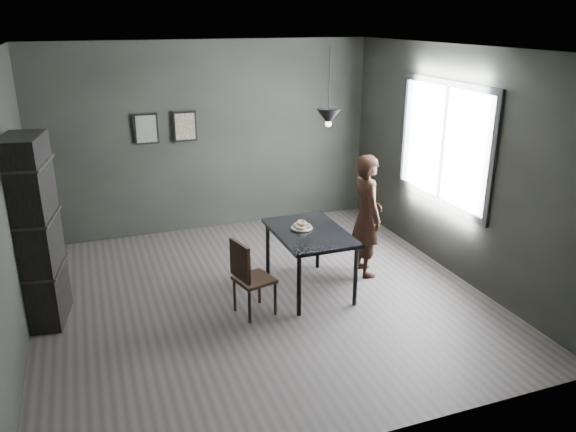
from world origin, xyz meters
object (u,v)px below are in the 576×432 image
object	(u,v)px
pendant_lamp	(329,116)
cafe_table	(310,237)
shelf_unit	(35,233)
woman	(367,216)
white_plate	(302,228)
wood_chair	(248,274)

from	to	relation	value
pendant_lamp	cafe_table	bearing A→B (deg)	-158.20
shelf_unit	cafe_table	bearing A→B (deg)	3.52
woman	shelf_unit	xyz separation A→B (m)	(-3.76, 0.13, 0.23)
cafe_table	shelf_unit	bearing A→B (deg)	173.75
shelf_unit	pendant_lamp	xyz separation A→B (m)	(3.17, -0.22, 1.04)
white_plate	woman	xyz separation A→B (m)	(0.91, 0.09, 0.02)
white_plate	woman	distance (m)	0.91
shelf_unit	white_plate	bearing A→B (deg)	5.32
woman	wood_chair	size ratio (longest dim) A/B	1.77
white_plate	shelf_unit	distance (m)	2.88
white_plate	wood_chair	xyz separation A→B (m)	(-0.79, -0.44, -0.26)
white_plate	wood_chair	distance (m)	0.94
cafe_table	wood_chair	world-z (taller)	wood_chair
wood_chair	pendant_lamp	xyz separation A→B (m)	(1.10, 0.44, 1.55)
wood_chair	pendant_lamp	distance (m)	1.96
white_plate	shelf_unit	bearing A→B (deg)	175.55
wood_chair	white_plate	bearing A→B (deg)	14.62
woman	cafe_table	bearing A→B (deg)	108.80
woman	shelf_unit	size ratio (longest dim) A/B	0.77
pendant_lamp	woman	bearing A→B (deg)	8.26
cafe_table	white_plate	xyz separation A→B (m)	(-0.06, 0.10, 0.08)
cafe_table	white_plate	world-z (taller)	white_plate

